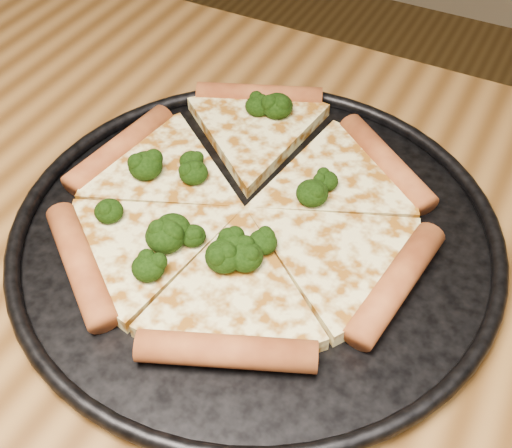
% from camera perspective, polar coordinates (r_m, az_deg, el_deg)
% --- Properties ---
extents(pizza_pan, '(0.40, 0.40, 0.02)m').
position_cam_1_polar(pizza_pan, '(0.54, 0.00, -0.59)').
color(pizza_pan, black).
rests_on(pizza_pan, dining_table).
extents(pizza, '(0.31, 0.35, 0.02)m').
position_cam_1_polar(pizza, '(0.55, -0.94, 1.56)').
color(pizza, '#FFF09C').
rests_on(pizza, pizza_pan).
extents(broccoli_florets, '(0.17, 0.25, 0.02)m').
position_cam_1_polar(broccoli_florets, '(0.55, -3.35, 2.24)').
color(broccoli_florets, black).
rests_on(broccoli_florets, pizza).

